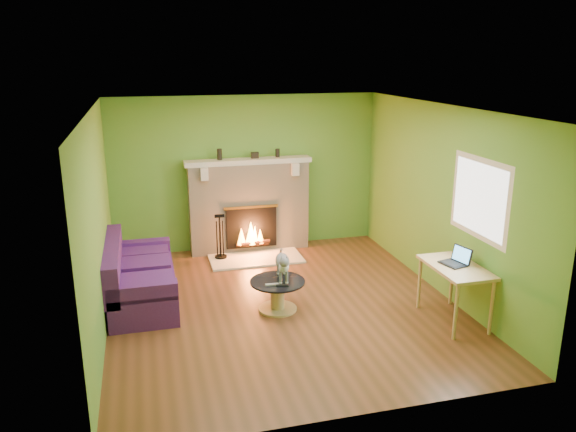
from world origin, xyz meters
name	(u,v)px	position (x,y,z in m)	size (l,w,h in m)	color
floor	(283,305)	(0.00, 0.00, 0.00)	(5.00, 5.00, 0.00)	brown
ceiling	(282,108)	(0.00, 0.00, 2.60)	(5.00, 5.00, 0.00)	white
wall_back	(246,173)	(0.00, 2.50, 1.30)	(5.00, 5.00, 0.00)	#559530
wall_front	(354,287)	(0.00, -2.50, 1.30)	(5.00, 5.00, 0.00)	#559530
wall_left	(98,225)	(-2.25, 0.00, 1.30)	(5.00, 5.00, 0.00)	#559530
wall_right	(441,200)	(2.25, 0.00, 1.30)	(5.00, 5.00, 0.00)	#559530
window_frame	(480,198)	(2.24, -0.90, 1.55)	(1.20, 1.20, 0.00)	silver
window_pane	(479,198)	(2.23, -0.90, 1.55)	(1.06, 1.06, 0.00)	white
fireplace	(249,206)	(0.00, 2.32, 0.77)	(2.10, 0.46, 1.58)	beige
hearth	(256,258)	(0.00, 1.80, 0.01)	(1.50, 0.75, 0.03)	beige
mantel	(248,161)	(0.00, 2.30, 1.54)	(2.10, 0.28, 0.08)	beige
sofa	(138,278)	(-1.86, 0.63, 0.32)	(0.87, 1.87, 0.84)	#471758
coffee_table	(278,293)	(-0.10, -0.12, 0.23)	(0.72, 0.72, 0.41)	tan
desk	(456,273)	(1.95, -0.98, 0.64)	(0.58, 0.99, 0.73)	tan
cat	(282,264)	(-0.02, -0.07, 0.61)	(0.23, 0.64, 0.40)	slate
remote_silver	(272,284)	(-0.20, -0.24, 0.42)	(0.17, 0.04, 0.02)	#939396
remote_black	(282,285)	(-0.08, -0.30, 0.42)	(0.16, 0.04, 0.02)	black
laptop	(453,256)	(1.93, -0.93, 0.85)	(0.26, 0.30, 0.23)	black
fire_tools	(220,236)	(-0.55, 1.95, 0.40)	(0.20, 0.20, 0.74)	black
mantel_vase_left	(220,154)	(-0.47, 2.33, 1.67)	(0.08, 0.08, 0.18)	black
mantel_vase_right	(278,153)	(0.50, 2.33, 1.65)	(0.07, 0.07, 0.14)	black
mantel_box	(255,155)	(0.12, 2.33, 1.63)	(0.12, 0.08, 0.10)	black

